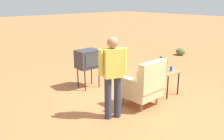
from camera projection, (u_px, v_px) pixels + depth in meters
ground_plane at (136, 101)px, 5.78m from camera, size 60.00×60.00×0.00m
armchair at (144, 85)px, 5.37m from camera, size 0.79×0.79×1.06m
side_table at (166, 74)px, 6.03m from camera, size 0.56×0.56×0.61m
tv_on_stand at (88, 59)px, 6.44m from camera, size 0.63×0.49×1.03m
person_standing at (113, 73)px, 4.71m from camera, size 0.53×0.34×1.64m
soda_can_blue at (171, 69)px, 5.98m from camera, size 0.07×0.07×0.12m
bottle_tall_amber at (166, 66)px, 5.83m from camera, size 0.07×0.07×0.30m
bottle_wine_green at (161, 63)px, 6.15m from camera, size 0.07×0.07×0.32m
bottle_short_clear at (163, 64)px, 6.26m from camera, size 0.06×0.06×0.20m
flower_vase at (165, 63)px, 6.15m from camera, size 0.15×0.10×0.27m
shrub_near at (89, 53)px, 9.73m from camera, size 0.60×0.60×0.47m
shrub_mid at (181, 52)px, 10.40m from camera, size 0.39×0.39×0.30m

